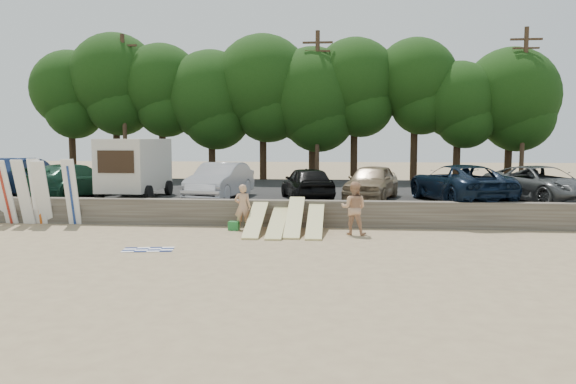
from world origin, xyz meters
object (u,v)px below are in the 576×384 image
Objects in this scene: car_4 at (372,182)px; car_3 at (307,183)px; car_1 at (74,181)px; beachgoer_a at (243,207)px; box_trailer at (135,165)px; car_0 at (8,177)px; cooler at (234,226)px; car_5 at (459,183)px; car_6 at (542,184)px; beachgoer_b at (354,208)px; car_2 at (220,181)px.

car_3 is at bearing -156.86° from car_4.
car_1 is 3.09× the size of beachgoer_a.
box_trailer is 0.79× the size of car_0.
car_4 is at bearing 46.23° from cooler.
beachgoer_a is 0.75m from cooler.
car_4 is 0.79× the size of car_5.
car_1 is 0.96× the size of car_6.
car_1 is 13.19m from beachgoer_b.
car_1 is at bearing -29.65° from beachgoer_a.
car_2 is 3.79m from car_3.
car_1 is 9.23m from beachgoer_a.
car_4 is 5.05m from beachgoer_b.
box_trailer is 10.93× the size of cooler.
car_0 reaches higher than car_4.
car_1 reaches higher than car_3.
car_2 is (6.67, -0.01, 0.04)m from car_1.
car_1 is (-2.82, -0.07, -0.71)m from box_trailer.
beachgoer_b is (9.54, -4.65, -1.23)m from box_trailer.
cooler is at bearing 17.71° from beachgoer_a.
beachgoer_b is (15.53, -4.74, -0.64)m from car_0.
car_3 is 4.85m from cooler.
box_trailer is at bearing -163.22° from car_4.
car_2 is 0.88× the size of car_6.
car_0 is 12.05m from cooler.
box_trailer reaches higher than car_5.
car_4 is (10.40, 0.29, -0.70)m from box_trailer.
cooler is (11.21, -4.19, -1.40)m from car_0.
car_0 is 12.23m from beachgoer_a.
car_2 is 13.48m from car_6.
car_0 is at bearing 157.82° from car_6.
car_1 is 1.08× the size of car_2.
car_0 is 13.63m from car_3.
car_0 is at bearing 13.74° from car_1.
car_5 is (10.10, -0.31, -0.00)m from car_2.
beachgoer_a is at bearing 2.12° from beachgoer_b.
car_1 is 1.23× the size of car_3.
car_1 is 10.46m from car_3.
car_3 is at bearing 64.84° from cooler.
car_5 reaches higher than car_1.
car_1 is 13.62× the size of cooler.
car_6 reaches higher than car_3.
car_0 reaches higher than car_2.
car_2 is at bearing -161.56° from car_4.
car_0 is 1.18× the size of car_4.
car_0 is 3.18m from car_1.
car_2 reaches higher than car_6.
car_4 is at bearing 2.41° from box_trailer.
car_5 reaches higher than beachgoer_b.
beachgoer_a is at bearing 171.53° from car_1.
car_2 is 0.85× the size of car_5.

